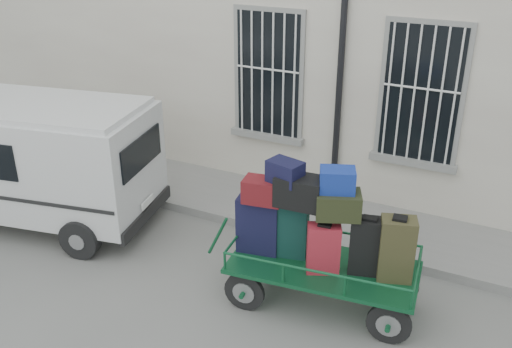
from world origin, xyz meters
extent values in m
plane|color=slate|center=(0.00, 0.00, 0.00)|extent=(80.00, 80.00, 0.00)
cube|color=beige|center=(0.00, 5.50, 3.00)|extent=(24.00, 5.00, 6.00)
cylinder|color=black|center=(0.95, 2.92, 2.80)|extent=(0.11, 0.11, 5.60)
cube|color=black|center=(-0.40, 2.98, 2.25)|extent=(1.20, 0.08, 2.20)
cube|color=gray|center=(-0.40, 2.96, 1.09)|extent=(1.45, 0.22, 0.12)
cube|color=black|center=(2.30, 2.98, 2.25)|extent=(1.20, 0.08, 2.20)
cube|color=gray|center=(2.30, 2.96, 1.09)|extent=(1.45, 0.22, 0.12)
cube|color=gray|center=(0.00, 2.20, 0.07)|extent=(24.00, 1.70, 0.15)
cylinder|color=black|center=(0.92, -0.53, 0.28)|extent=(0.57, 0.13, 0.56)
cylinder|color=gray|center=(0.92, -0.53, 0.28)|extent=(0.32, 0.13, 0.31)
cylinder|color=black|center=(0.83, 0.32, 0.28)|extent=(0.57, 0.13, 0.56)
cylinder|color=gray|center=(0.83, 0.32, 0.28)|extent=(0.32, 0.13, 0.31)
cylinder|color=black|center=(2.82, -0.32, 0.28)|extent=(0.57, 0.13, 0.56)
cylinder|color=gray|center=(2.82, -0.32, 0.28)|extent=(0.32, 0.13, 0.31)
cylinder|color=black|center=(2.73, 0.53, 0.28)|extent=(0.57, 0.13, 0.56)
cylinder|color=gray|center=(2.73, 0.53, 0.28)|extent=(0.32, 0.13, 0.31)
cube|color=#12522D|center=(1.83, 0.00, 0.62)|extent=(2.59, 1.39, 0.06)
cylinder|color=#12522D|center=(0.31, -0.17, 0.79)|extent=(0.33, 0.08, 0.63)
cube|color=black|center=(0.89, -0.04, 1.05)|extent=(0.61, 0.37, 0.80)
cube|color=black|center=(0.89, -0.04, 1.47)|extent=(0.24, 0.16, 0.03)
cube|color=#0D2F32|center=(1.32, 0.07, 1.07)|extent=(0.51, 0.36, 0.84)
cube|color=black|center=(1.32, 0.07, 1.50)|extent=(0.20, 0.15, 0.03)
cube|color=maroon|center=(1.85, -0.12, 0.98)|extent=(0.48, 0.38, 0.68)
cube|color=black|center=(1.85, -0.12, 1.34)|extent=(0.18, 0.13, 0.03)
cube|color=black|center=(2.36, 0.11, 1.04)|extent=(0.51, 0.37, 0.78)
cube|color=black|center=(2.36, 0.11, 1.44)|extent=(0.20, 0.15, 0.03)
cube|color=#35371B|center=(2.72, 0.14, 1.07)|extent=(0.50, 0.42, 0.85)
cube|color=black|center=(2.72, 0.14, 1.52)|extent=(0.19, 0.17, 0.03)
cube|color=#581211|center=(0.98, -0.09, 1.61)|extent=(0.55, 0.40, 0.32)
cube|color=black|center=(1.47, -0.03, 1.68)|extent=(0.63, 0.40, 0.40)
cube|color=black|center=(1.97, 0.02, 1.59)|extent=(0.66, 0.56, 0.33)
cube|color=black|center=(1.26, -0.04, 1.91)|extent=(0.49, 0.39, 0.29)
cube|color=#162997|center=(1.93, 0.05, 1.90)|extent=(0.52, 0.45, 0.29)
cube|color=silver|center=(-3.45, 0.07, 1.21)|extent=(4.43, 2.57, 1.70)
cube|color=silver|center=(-3.45, 0.07, 2.10)|extent=(4.22, 2.39, 0.09)
cube|color=black|center=(-1.40, 0.47, 1.49)|extent=(0.29, 1.31, 0.52)
cube|color=black|center=(-1.41, 0.47, 0.41)|extent=(0.43, 1.73, 0.21)
cube|color=white|center=(-1.38, 0.48, 0.62)|extent=(0.10, 0.40, 0.11)
cylinder|color=black|center=(-4.97, 0.66, 0.32)|extent=(0.67, 0.33, 0.64)
cylinder|color=black|center=(-1.94, -0.52, 0.32)|extent=(0.67, 0.33, 0.64)
cylinder|color=black|center=(-2.28, 1.19, 0.32)|extent=(0.67, 0.33, 0.64)
camera|label=1|loc=(3.85, -6.07, 4.93)|focal=40.00mm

